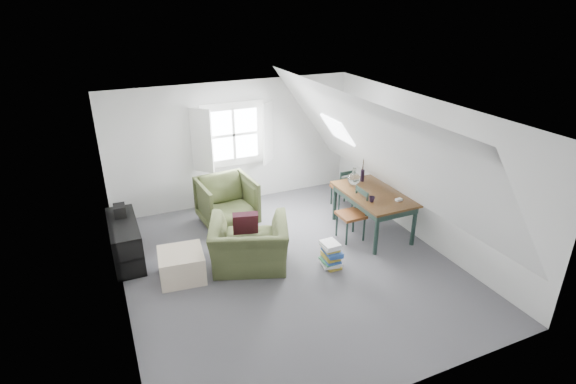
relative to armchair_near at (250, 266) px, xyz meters
name	(u,v)px	position (x,y,z in m)	size (l,w,h in m)	color
floor	(289,266)	(0.58, -0.26, 0.00)	(5.50, 5.50, 0.00)	#4E4D52
ceiling	(289,114)	(0.58, -0.26, 2.50)	(5.50, 5.50, 0.00)	white
wall_back	(233,144)	(0.58, 2.49, 1.25)	(5.00, 5.00, 0.00)	silver
wall_front	(402,300)	(0.58, -3.01, 1.25)	(5.00, 5.00, 0.00)	silver
wall_left	(113,228)	(-1.92, -0.26, 1.25)	(5.50, 5.50, 0.00)	silver
wall_right	(422,171)	(3.08, -0.26, 1.25)	(5.50, 5.50, 0.00)	silver
slope_left	(183,179)	(-0.97, -0.26, 1.78)	(5.50, 5.50, 0.00)	white
slope_right	(378,149)	(2.13, -0.26, 1.78)	(5.50, 5.50, 0.00)	white
dormer_window	(234,135)	(0.58, 2.42, 1.45)	(1.71, 0.35, 1.30)	white
skylight	(338,130)	(2.13, 1.04, 1.75)	(0.55, 0.75, 0.04)	white
armchair_near	(250,266)	(0.00, 0.00, 0.00)	(1.20, 1.05, 0.78)	#3C4422
armchair_far	(228,223)	(0.11, 1.55, 0.00)	(0.97, 1.00, 0.91)	#3C4422
throw_pillow	(245,223)	(0.00, 0.15, 0.71)	(0.40, 0.11, 0.40)	#390F1A
ottoman	(182,265)	(-1.06, 0.12, 0.22)	(0.67, 0.67, 0.44)	beige
dining_table	(374,198)	(2.43, 0.18, 0.68)	(0.93, 1.56, 0.78)	#36200E
demijohn	(354,178)	(2.28, 0.63, 0.91)	(0.23, 0.23, 0.32)	silver
vase_twigs	(362,175)	(2.53, 0.73, 0.90)	(0.07, 0.08, 0.56)	black
cup	(372,202)	(2.18, -0.12, 0.78)	(0.10, 0.10, 0.09)	black
paper_box	(399,200)	(2.63, -0.27, 0.80)	(0.11, 0.07, 0.04)	white
dining_chair_far	(343,187)	(2.48, 1.31, 0.43)	(0.39, 0.39, 0.83)	brown
dining_chair_near	(353,214)	(1.97, 0.12, 0.48)	(0.43, 0.43, 0.92)	brown
media_shelf	(126,244)	(-1.78, 0.99, 0.31)	(0.44, 1.32, 0.68)	black
electronics_box	(120,211)	(-1.78, 1.28, 0.76)	(0.18, 0.26, 0.20)	black
magazine_stack	(331,255)	(1.18, -0.55, 0.22)	(0.32, 0.38, 0.43)	#B29933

